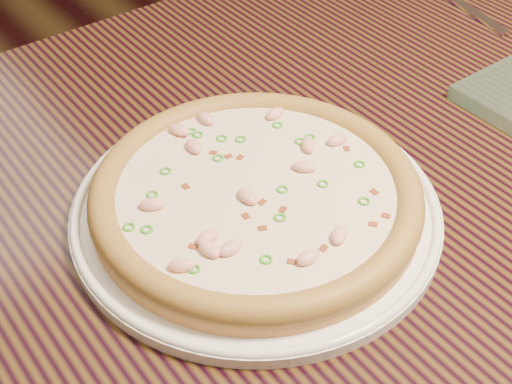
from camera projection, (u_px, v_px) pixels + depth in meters
ground at (26, 333)px, 1.52m from camera, size 9.00×9.00×0.00m
hero_table at (311, 210)px, 0.85m from camera, size 1.20×0.80×0.75m
plate at (256, 208)px, 0.70m from camera, size 0.36×0.36×0.02m
pizza at (256, 194)px, 0.69m from camera, size 0.32×0.32×0.03m
fork at (468, 9)px, 1.02m from camera, size 0.05×0.18×0.00m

